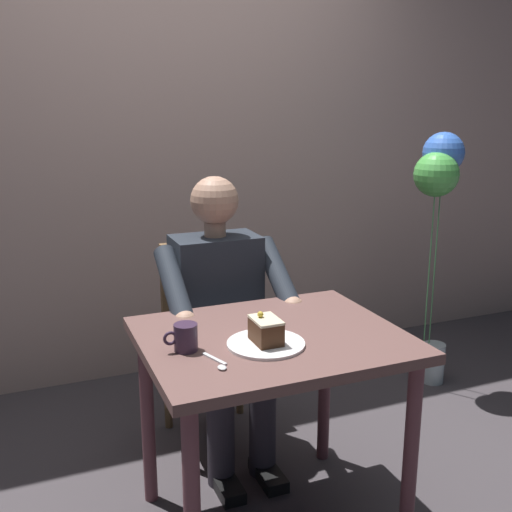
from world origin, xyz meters
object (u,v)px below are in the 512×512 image
(dining_table, at_px, (272,363))
(balloon_display, at_px, (439,194))
(chair, at_px, (210,333))
(dessert_spoon, at_px, (218,363))
(seated_person, at_px, (222,317))
(cake_slice, at_px, (266,330))
(coffee_cup, at_px, (185,337))

(dining_table, distance_m, balloon_display, 1.48)
(chair, xyz_separation_m, dessert_spoon, (0.24, 0.85, 0.25))
(seated_person, relative_size, cake_slice, 10.18)
(coffee_cup, bearing_deg, dessert_spoon, 113.67)
(seated_person, relative_size, balloon_display, 0.89)
(seated_person, height_order, coffee_cup, seated_person)
(seated_person, height_order, balloon_display, balloon_display)
(seated_person, xyz_separation_m, cake_slice, (0.06, 0.59, 0.16))
(balloon_display, bearing_deg, seated_person, 9.13)
(cake_slice, bearing_deg, dining_table, -125.22)
(coffee_cup, distance_m, dessert_spoon, 0.16)
(chair, relative_size, dessert_spoon, 6.25)
(dining_table, height_order, seated_person, seated_person)
(cake_slice, distance_m, dessert_spoon, 0.21)
(chair, bearing_deg, cake_slice, 85.82)
(coffee_cup, bearing_deg, balloon_display, -154.53)
(dessert_spoon, distance_m, balloon_display, 1.74)
(dining_table, xyz_separation_m, cake_slice, (0.06, 0.08, 0.16))
(dessert_spoon, bearing_deg, cake_slice, -156.20)
(dessert_spoon, relative_size, balloon_display, 0.11)
(dining_table, bearing_deg, coffee_cup, 4.17)
(cake_slice, xyz_separation_m, balloon_display, (-1.29, -0.79, 0.26))
(cake_slice, bearing_deg, dessert_spoon, 23.80)
(dining_table, bearing_deg, dessert_spoon, 33.59)
(balloon_display, bearing_deg, chair, 1.11)
(chair, height_order, seated_person, seated_person)
(chair, height_order, coffee_cup, chair)
(chair, bearing_deg, seated_person, 90.00)
(dining_table, relative_size, chair, 0.98)
(dining_table, distance_m, seated_person, 0.51)
(chair, xyz_separation_m, balloon_display, (-1.23, -0.02, 0.56))
(seated_person, bearing_deg, dessert_spoon, 70.08)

